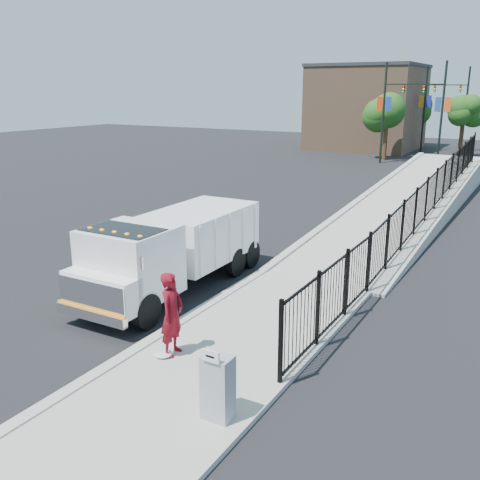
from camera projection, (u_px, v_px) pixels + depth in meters
The scene contains 18 objects.
ground at pixel (194, 318), 14.51m from camera, with size 120.00×120.00×0.00m, color black.
sidewalk at pixel (214, 365), 11.90m from camera, with size 3.55×12.00×0.12m, color #9E998E.
curb at pixel (146, 344), 12.82m from camera, with size 0.30×12.00×0.16m, color #ADAAA3.
ramp at pixel (411, 212), 26.82m from camera, with size 3.95×24.00×1.70m, color #9E998E.
iron_fence at pixel (425, 214), 22.55m from camera, with size 0.10×28.00×1.80m, color black.
truck at pixel (171, 248), 16.05m from camera, with size 2.42×7.19×2.45m.
worker at pixel (172, 314), 12.03m from camera, with size 0.72×0.47×1.96m, color maroon.
utility_cabinet at pixel (218, 387), 9.74m from camera, with size 0.55×0.40×1.25m, color gray.
arrow_sign at pixel (211, 356), 9.36m from camera, with size 0.35×0.04×0.22m, color white.
debris at pixel (163, 354), 12.17m from camera, with size 0.42×0.42×0.11m, color silver.
light_pole_0 at pixel (387, 109), 43.19m from camera, with size 3.77×0.22×8.00m.
light_pole_1 at pixel (438, 110), 40.96m from camera, with size 3.78×0.22×8.00m.
light_pole_2 at pixel (428, 106), 50.94m from camera, with size 3.78×0.22×8.00m.
light_pole_3 at pixel (463, 106), 51.47m from camera, with size 3.77×0.22×8.00m.
tree_0 at pixel (387, 113), 45.36m from camera, with size 3.04×3.04×5.52m.
tree_1 at pixel (464, 113), 47.42m from camera, with size 2.22×2.22×5.11m.
tree_2 at pixel (416, 108), 56.23m from camera, with size 3.23×3.23×5.61m.
building at pixel (367, 109), 54.40m from camera, with size 10.00×10.00×8.00m, color #8C664C.
Camera 1 is at (7.76, -10.96, 6.00)m, focal length 40.00 mm.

